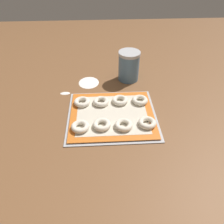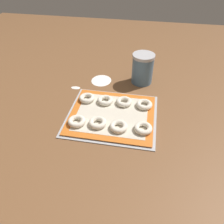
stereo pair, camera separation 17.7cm
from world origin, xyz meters
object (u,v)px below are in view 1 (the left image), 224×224
at_px(bagel_front_far_left, 80,127).
at_px(bagel_front_far_right, 147,123).
at_px(bagel_front_mid_left, 102,125).
at_px(baking_tray, 112,115).
at_px(bagel_back_far_left, 82,102).
at_px(flour_canister, 129,66).
at_px(bagel_back_far_right, 140,100).
at_px(bagel_back_mid_left, 101,102).
at_px(bagel_back_mid_right, 120,100).
at_px(bagel_front_mid_right, 124,125).

distance_m(bagel_front_far_left, bagel_front_far_right, 0.29).
height_order(bagel_front_mid_left, bagel_front_far_right, same).
relative_size(baking_tray, bagel_front_far_left, 5.25).
bearing_deg(bagel_back_far_left, bagel_front_mid_left, -60.80).
xyz_separation_m(bagel_front_mid_left, flour_canister, (0.16, 0.40, 0.06)).
distance_m(baking_tray, bagel_back_far_right, 0.16).
distance_m(bagel_back_mid_left, bagel_back_mid_right, 0.09).
bearing_deg(bagel_back_mid_left, bagel_front_far_right, -39.62).
bearing_deg(bagel_back_mid_left, flour_canister, 56.06).
xyz_separation_m(bagel_front_far_right, flour_canister, (-0.04, 0.40, 0.06)).
bearing_deg(bagel_front_mid_right, bagel_front_far_right, 4.59).
bearing_deg(bagel_front_mid_right, bagel_back_far_right, 60.49).
bearing_deg(baking_tray, flour_canister, 70.78).
relative_size(bagel_back_mid_right, flour_canister, 0.47).
height_order(bagel_back_mid_left, flour_canister, flour_canister).
distance_m(bagel_front_far_right, bagel_back_mid_left, 0.25).
bearing_deg(bagel_back_mid_right, bagel_back_mid_left, -176.92).
bearing_deg(flour_canister, bagel_front_mid_right, -99.29).
xyz_separation_m(bagel_front_mid_right, bagel_back_mid_left, (-0.09, 0.17, 0.00)).
relative_size(bagel_front_far_right, bagel_back_mid_right, 1.00).
xyz_separation_m(bagel_back_mid_right, bagel_back_far_right, (0.10, -0.00, 0.00)).
xyz_separation_m(bagel_back_mid_left, flour_canister, (0.16, 0.23, 0.06)).
distance_m(baking_tray, bagel_front_mid_left, 0.10).
relative_size(bagel_back_mid_right, bagel_back_far_right, 1.00).
xyz_separation_m(bagel_front_mid_right, bagel_back_far_left, (-0.18, 0.17, 0.00)).
relative_size(bagel_front_far_right, flour_canister, 0.47).
relative_size(bagel_front_mid_left, flour_canister, 0.47).
relative_size(bagel_front_far_right, bagel_back_far_right, 1.00).
distance_m(bagel_back_mid_left, flour_canister, 0.29).
relative_size(bagel_front_far_left, bagel_front_mid_left, 1.00).
bearing_deg(bagel_front_mid_left, bagel_back_far_right, 40.77).
xyz_separation_m(bagel_front_far_right, bagel_back_far_left, (-0.29, 0.16, 0.00)).
height_order(bagel_front_mid_right, bagel_front_far_right, same).
distance_m(bagel_back_far_left, bagel_back_mid_right, 0.18).
bearing_deg(bagel_front_mid_left, bagel_back_far_left, 119.20).
height_order(bagel_front_far_left, bagel_back_far_left, same).
height_order(baking_tray, bagel_front_far_right, bagel_front_far_right).
xyz_separation_m(baking_tray, bagel_front_mid_right, (0.04, -0.09, 0.02)).
relative_size(bagel_front_mid_left, bagel_front_mid_right, 1.00).
bearing_deg(bagel_front_far_left, bagel_back_far_right, 31.27).
distance_m(bagel_front_mid_left, bagel_front_mid_right, 0.09).
bearing_deg(flour_canister, bagel_back_far_right, -82.73).
xyz_separation_m(bagel_back_far_left, bagel_back_far_right, (0.28, -0.00, 0.00)).
relative_size(bagel_front_mid_right, bagel_back_mid_right, 1.00).
xyz_separation_m(bagel_front_far_right, bagel_back_mid_right, (-0.10, 0.17, 0.00)).
bearing_deg(flour_canister, bagel_front_far_left, -121.66).
xyz_separation_m(bagel_back_far_right, flour_canister, (-0.03, 0.23, 0.06)).
distance_m(bagel_front_far_right, bagel_back_far_right, 0.16).
distance_m(bagel_front_far_left, bagel_back_far_right, 0.33).
distance_m(bagel_front_far_left, bagel_back_mid_right, 0.25).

